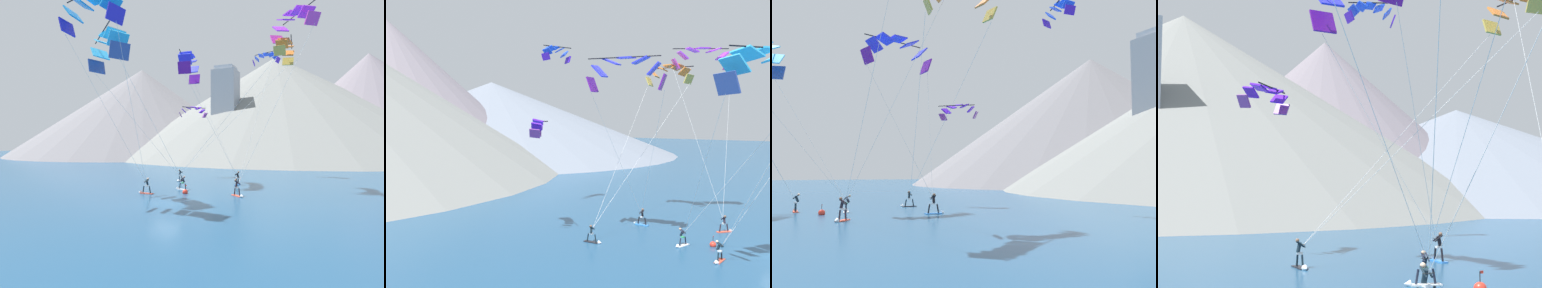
# 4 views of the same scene
# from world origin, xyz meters

# --- Properties ---
(kitesurfer_near_lead) EXTENTS (1.79, 0.78, 1.61)m
(kitesurfer_near_lead) POSITION_xyz_m (-2.09, 7.47, 0.44)
(kitesurfer_near_lead) COLOR white
(kitesurfer_near_lead) RESTS_ON ground
(kitesurfer_near_trail) EXTENTS (0.58, 1.75, 1.81)m
(kitesurfer_near_trail) POSITION_xyz_m (2.73, 13.88, 0.55)
(kitesurfer_near_trail) COLOR #337FDB
(kitesurfer_near_trail) RESTS_ON ground
(kitesurfer_mid_center) EXTENTS (0.57, 1.76, 1.68)m
(kitesurfer_mid_center) POSITION_xyz_m (-5.61, 14.21, 0.47)
(kitesurfer_mid_center) COLOR black
(kitesurfer_mid_center) RESTS_ON ground
(parafoil_kite_mid_center) EXTENTS (14.86, 5.61, 15.92)m
(parafoil_kite_mid_center) POSITION_xyz_m (8.42, 13.38, 16.15)
(parafoil_kite_mid_center) COLOR gold
(parafoil_kite_distant_high_outer) EXTENTS (4.08, 3.89, 1.80)m
(parafoil_kite_distant_high_outer) POSITION_xyz_m (-6.21, 20.22, 10.40)
(parafoil_kite_distant_high_outer) COLOR #7E3791
(parafoil_kite_distant_low_drift) EXTENTS (4.54, 1.68, 1.92)m
(parafoil_kite_distant_low_drift) POSITION_xyz_m (4.07, 26.11, 19.13)
(parafoil_kite_distant_low_drift) COLOR #411ABD
(shoreline_strip) EXTENTS (180.00, 10.00, 0.70)m
(shoreline_strip) POSITION_xyz_m (0.00, 56.91, 0.35)
(shoreline_strip) COLOR #BCAD8E
(shoreline_strip) RESTS_ON ground
(shore_building_harbour_front) EXTENTS (6.17, 6.21, 6.51)m
(shore_building_harbour_front) POSITION_xyz_m (-0.50, 60.83, 3.27)
(shore_building_harbour_front) COLOR beige
(shore_building_harbour_front) RESTS_ON ground
(shore_building_promenade_mid) EXTENTS (8.17, 5.22, 6.34)m
(shore_building_promenade_mid) POSITION_xyz_m (11.46, 58.47, 3.18)
(shore_building_promenade_mid) COLOR #B7AD9E
(shore_building_promenade_mid) RESTS_ON ground
(mountain_peak_west_ridge) EXTENTS (84.24, 84.24, 38.47)m
(mountain_peak_west_ridge) POSITION_xyz_m (27.77, 103.73, 19.24)
(mountain_peak_west_ridge) COLOR slate
(mountain_peak_west_ridge) RESTS_ON ground
(mountain_peak_central_summit) EXTENTS (127.69, 127.69, 39.75)m
(mountain_peak_central_summit) POSITION_xyz_m (-4.87, 99.67, 19.88)
(mountain_peak_central_summit) COLOR gray
(mountain_peak_central_summit) RESTS_ON ground
(mountain_peak_east_shoulder) EXTENTS (118.42, 118.42, 23.21)m
(mountain_peak_east_shoulder) POSITION_xyz_m (60.18, 97.44, 11.60)
(mountain_peak_east_shoulder) COLOR slate
(mountain_peak_east_shoulder) RESTS_ON ground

